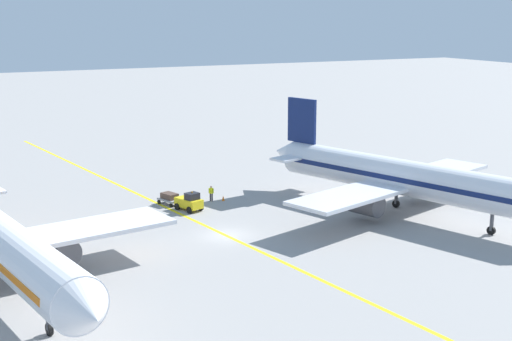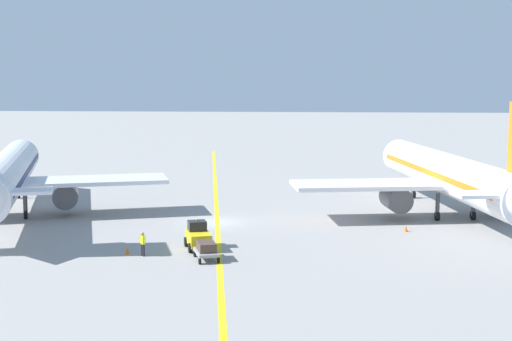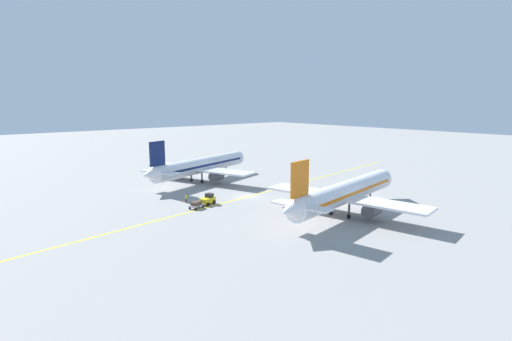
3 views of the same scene
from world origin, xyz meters
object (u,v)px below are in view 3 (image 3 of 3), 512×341
at_px(airplane_at_gate, 201,166).
at_px(airplane_adjacent_stand, 345,193).
at_px(ground_crew_worker, 186,198).
at_px(traffic_cone_by_wingtip, 185,200).
at_px(baggage_cart_trailing, 196,204).
at_px(traffic_cone_near_nose, 297,214).
at_px(baggage_tug_white, 208,199).
at_px(traffic_cone_mid_apron, 189,174).

height_order(airplane_at_gate, airplane_adjacent_stand, same).
height_order(ground_crew_worker, traffic_cone_by_wingtip, ground_crew_worker).
distance_m(baggage_cart_trailing, traffic_cone_near_nose, 17.83).
height_order(baggage_tug_white, traffic_cone_by_wingtip, baggage_tug_white).
bearing_deg(traffic_cone_mid_apron, traffic_cone_by_wingtip, -32.90).
distance_m(baggage_cart_trailing, ground_crew_worker, 4.58).
bearing_deg(ground_crew_worker, traffic_cone_by_wingtip, 160.00).
bearing_deg(traffic_cone_near_nose, traffic_cone_mid_apron, 172.81).
bearing_deg(ground_crew_worker, baggage_tug_white, 35.27).
distance_m(airplane_at_gate, ground_crew_worker, 20.30).
distance_m(baggage_tug_white, traffic_cone_mid_apron, 29.63).
relative_size(traffic_cone_mid_apron, traffic_cone_by_wingtip, 1.00).
bearing_deg(airplane_at_gate, traffic_cone_near_nose, -5.99).
distance_m(traffic_cone_near_nose, traffic_cone_mid_apron, 43.01).
bearing_deg(baggage_tug_white, airplane_adjacent_stand, 33.55).
distance_m(baggage_cart_trailing, traffic_cone_mid_apron, 31.98).
height_order(airplane_at_gate, ground_crew_worker, airplane_at_gate).
bearing_deg(traffic_cone_mid_apron, ground_crew_worker, -32.30).
bearing_deg(ground_crew_worker, airplane_adjacent_stand, 33.81).
bearing_deg(ground_crew_worker, traffic_cone_near_nose, 26.15).
relative_size(baggage_cart_trailing, ground_crew_worker, 1.73).
bearing_deg(airplane_at_gate, ground_crew_worker, -40.51).
relative_size(baggage_tug_white, ground_crew_worker, 1.98).
xyz_separation_m(traffic_cone_near_nose, traffic_cone_mid_apron, (-42.67, 5.38, 0.00)).
bearing_deg(baggage_cart_trailing, traffic_cone_near_nose, 34.50).
relative_size(airplane_at_gate, ground_crew_worker, 20.65).
bearing_deg(airplane_adjacent_stand, baggage_tug_white, -146.45).
distance_m(airplane_at_gate, traffic_cone_by_wingtip, 19.21).
height_order(traffic_cone_near_nose, traffic_cone_by_wingtip, same).
relative_size(airplane_adjacent_stand, baggage_tug_white, 10.67).
bearing_deg(traffic_cone_mid_apron, airplane_at_gate, -12.16).
relative_size(airplane_at_gate, baggage_cart_trailing, 11.92).
relative_size(airplane_at_gate, traffic_cone_near_nose, 63.09).
relative_size(airplane_adjacent_stand, traffic_cone_by_wingtip, 64.43).
relative_size(airplane_at_gate, baggage_tug_white, 10.45).
bearing_deg(traffic_cone_by_wingtip, traffic_cone_near_nose, 23.74).
distance_m(ground_crew_worker, traffic_cone_near_nose, 21.43).
xyz_separation_m(baggage_cart_trailing, traffic_cone_by_wingtip, (-5.76, 1.11, -0.49)).
bearing_deg(airplane_adjacent_stand, ground_crew_worker, -146.19).
bearing_deg(traffic_cone_near_nose, traffic_cone_by_wingtip, -156.26).
distance_m(airplane_at_gate, traffic_cone_mid_apron, 9.02).
distance_m(baggage_cart_trailing, traffic_cone_by_wingtip, 5.88).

